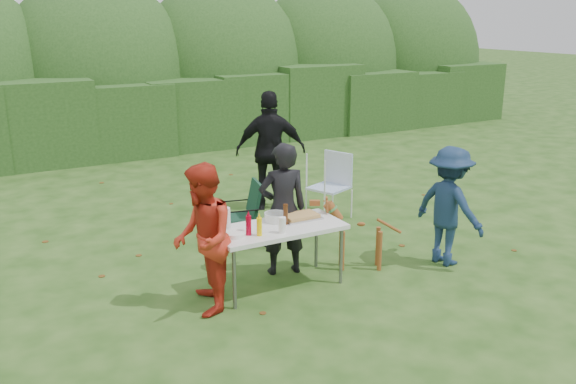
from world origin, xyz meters
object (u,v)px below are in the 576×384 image
child (449,206)px  lawn_chair (329,185)px  person_red_jacket (203,239)px  mustard_bottle (259,227)px  folding_table (278,231)px  ketchup_bottle (249,225)px  person_cook (283,209)px  paper_towel_roll (225,219)px  person_black_puffy (271,151)px  camping_chair (240,214)px  dog (361,235)px  beer_bottle (285,214)px

child → lawn_chair: 2.36m
person_red_jacket → child: (3.17, -0.26, -0.05)m
mustard_bottle → person_red_jacket: bearing=178.3°
folding_table → ketchup_bottle: size_ratio=6.82×
person_cook → folding_table: bearing=66.3°
ketchup_bottle → paper_towel_roll: size_ratio=0.85×
child → mustard_bottle: size_ratio=7.56×
person_black_puffy → mustard_bottle: (-1.62, -2.89, -0.11)m
camping_chair → lawn_chair: 1.81m
child → person_cook: bearing=59.9°
dog → beer_bottle: size_ratio=3.83×
camping_chair → person_red_jacket: bearing=66.7°
folding_table → ketchup_bottle: ketchup_bottle is taller
child → ketchup_bottle: bearing=73.7°
paper_towel_roll → child: bearing=-11.5°
person_cook → mustard_bottle: 0.75m
person_cook → dog: 1.04m
dog → beer_bottle: 1.12m
person_cook → lawn_chair: (1.67, 1.59, -0.32)m
camping_chair → paper_towel_roll: (-0.75, -1.27, 0.42)m
beer_bottle → dog: bearing=-2.0°
lawn_chair → person_black_puffy: bearing=-75.8°
ketchup_bottle → paper_towel_roll: bearing=122.2°
person_cook → child: size_ratio=1.08×
beer_bottle → person_red_jacket: bearing=-171.1°
person_black_puffy → camping_chair: size_ratio=2.13×
folding_table → child: child is taller
lawn_chair → paper_towel_roll: 3.07m
beer_bottle → paper_towel_roll: bearing=168.3°
person_cook → beer_bottle: 0.34m
person_black_puffy → beer_bottle: bearing=90.1°
person_cook → beer_bottle: size_ratio=6.78×
paper_towel_roll → beer_bottle: bearing=-11.7°
person_cook → lawn_chair: size_ratio=1.64×
mustard_bottle → ketchup_bottle: size_ratio=0.91×
person_cook → ketchup_bottle: size_ratio=7.40×
person_black_puffy → child: size_ratio=1.26×
person_cook → lawn_chair: person_cook is taller
person_black_puffy → lawn_chair: size_ratio=1.92×
folding_table → child: (2.20, -0.40, 0.07)m
lawn_chair → ketchup_bottle: 3.10m
dog → lawn_chair: bearing=-82.8°
child → paper_towel_roll: (-2.78, 0.57, 0.11)m
person_cook → paper_towel_roll: 0.84m
lawn_chair → beer_bottle: size_ratio=4.14×
camping_chair → lawn_chair: lawn_chair is taller
person_black_puffy → ketchup_bottle: size_ratio=8.68×
dog → ketchup_bottle: size_ratio=4.18×
mustard_bottle → beer_bottle: 0.47m
person_black_puffy → camping_chair: (-1.14, -1.29, -0.51)m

